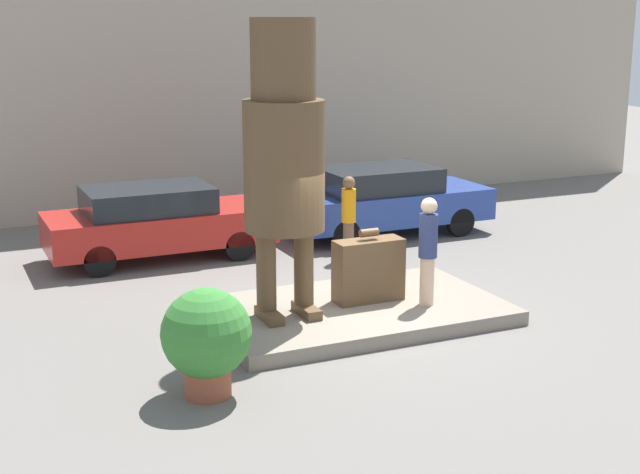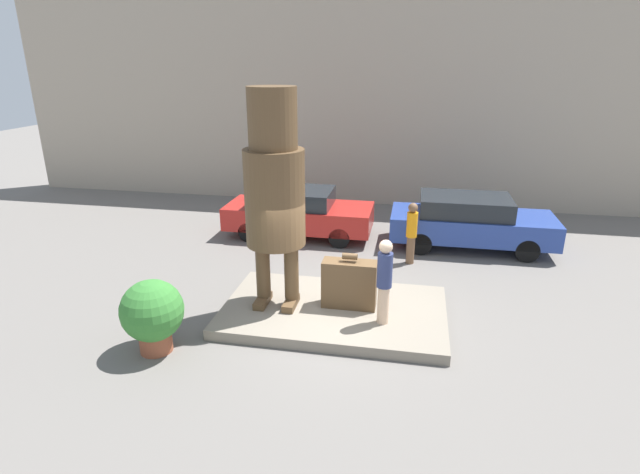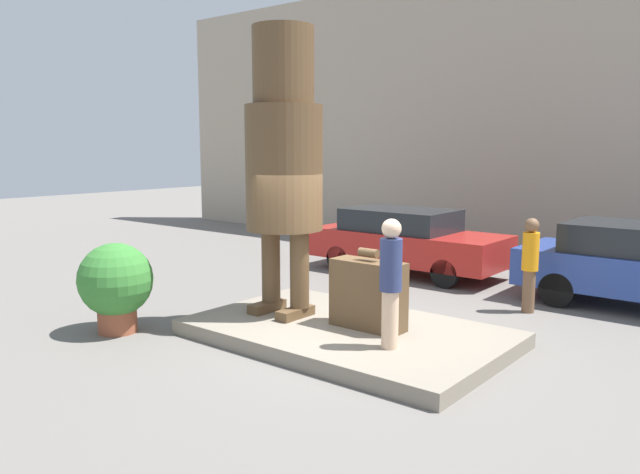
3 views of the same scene
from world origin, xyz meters
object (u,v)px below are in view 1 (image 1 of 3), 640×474
at_px(giant_suitcase, 368,270).
at_px(planter_pot, 206,337).
at_px(parked_car_blue, 384,199).
at_px(worker_hivis, 349,214).
at_px(tourist, 428,247).
at_px(parked_car_red, 157,221).
at_px(statue_figure, 284,147).

distance_m(giant_suitcase, planter_pot, 3.97).
relative_size(parked_car_blue, worker_hivis, 2.73).
distance_m(tourist, parked_car_red, 6.21).
distance_m(statue_figure, planter_pot, 3.38).
bearing_deg(giant_suitcase, statue_figure, -174.21).
xyz_separation_m(parked_car_red, parked_car_blue, (5.13, -0.07, 0.03)).
height_order(tourist, planter_pot, tourist).
bearing_deg(planter_pot, parked_car_red, 80.73).
height_order(planter_pot, worker_hivis, worker_hivis).
xyz_separation_m(statue_figure, parked_car_red, (-0.74, 4.98, -2.09)).
xyz_separation_m(tourist, planter_pot, (-4.15, -1.48, -0.39)).
bearing_deg(tourist, planter_pot, -160.36).
xyz_separation_m(giant_suitcase, parked_car_red, (-2.27, 4.83, 0.04)).
bearing_deg(planter_pot, tourist, 19.64).
height_order(parked_car_red, worker_hivis, worker_hivis).
xyz_separation_m(tourist, parked_car_blue, (2.10, 5.34, -0.38)).
bearing_deg(parked_car_blue, planter_pot, -132.54).
bearing_deg(tourist, parked_car_blue, 68.49).
distance_m(statue_figure, worker_hivis, 4.78).
relative_size(statue_figure, worker_hivis, 2.68).
distance_m(statue_figure, giant_suitcase, 2.62).
bearing_deg(parked_car_red, giant_suitcase, -64.81).
relative_size(tourist, planter_pot, 1.23).
distance_m(tourist, parked_car_blue, 5.75).
bearing_deg(giant_suitcase, planter_pot, -148.73).
height_order(statue_figure, giant_suitcase, statue_figure).
height_order(giant_suitcase, tourist, tourist).
relative_size(statue_figure, parked_car_red, 1.01).
xyz_separation_m(giant_suitcase, worker_hivis, (1.23, 3.22, 0.18)).
relative_size(parked_car_red, worker_hivis, 2.65).
xyz_separation_m(tourist, worker_hivis, (0.47, 3.80, -0.27)).
distance_m(giant_suitcase, parked_car_red, 5.33).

